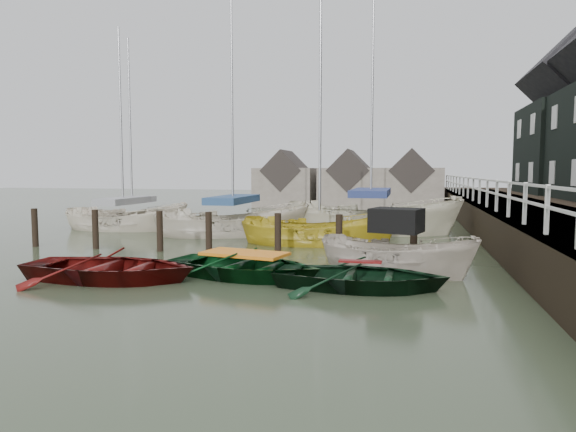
% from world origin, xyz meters
% --- Properties ---
extents(ground, '(120.00, 120.00, 0.00)m').
position_xyz_m(ground, '(0.00, 0.00, 0.00)').
color(ground, '#2B3220').
rests_on(ground, ground).
extents(pier, '(3.04, 32.00, 2.70)m').
position_xyz_m(pier, '(9.48, 10.00, 0.71)').
color(pier, black).
rests_on(pier, ground).
extents(mooring_pilings, '(13.72, 0.22, 1.80)m').
position_xyz_m(mooring_pilings, '(-1.11, 3.00, 0.50)').
color(mooring_pilings, black).
rests_on(mooring_pilings, ground).
extents(far_sheds, '(14.00, 4.08, 4.39)m').
position_xyz_m(far_sheds, '(0.83, 26.00, 1.86)').
color(far_sheds, '#665B51').
rests_on(far_sheds, ground).
extents(rowboat_red, '(4.55, 3.30, 0.92)m').
position_xyz_m(rowboat_red, '(-2.00, -1.60, 0.00)').
color(rowboat_red, '#4F0D0B').
rests_on(rowboat_red, ground).
extents(rowboat_green, '(4.75, 3.82, 0.87)m').
position_xyz_m(rowboat_green, '(1.20, -0.49, 0.00)').
color(rowboat_green, black).
rests_on(rowboat_green, ground).
extents(rowboat_dkgreen, '(4.13, 2.99, 0.84)m').
position_xyz_m(rowboat_dkgreen, '(4.24, -1.08, 0.00)').
color(rowboat_dkgreen, black).
rests_on(rowboat_dkgreen, ground).
extents(motorboat, '(4.64, 2.80, 2.60)m').
position_xyz_m(motorboat, '(5.02, 0.87, 0.09)').
color(motorboat, '#BBAFA0').
rests_on(motorboat, ground).
extents(sailboat_a, '(6.00, 2.49, 10.48)m').
position_xyz_m(sailboat_a, '(-7.76, 8.61, 0.06)').
color(sailboat_a, beige).
rests_on(sailboat_a, ground).
extents(sailboat_b, '(7.17, 4.93, 12.29)m').
position_xyz_m(sailboat_b, '(-2.03, 7.84, 0.06)').
color(sailboat_b, beige).
rests_on(sailboat_b, ground).
extents(sailboat_c, '(6.24, 2.97, 10.39)m').
position_xyz_m(sailboat_c, '(2.05, 6.07, 0.01)').
color(sailboat_c, gold).
rests_on(sailboat_c, ground).
extents(sailboat_d, '(8.08, 3.36, 12.55)m').
position_xyz_m(sailboat_d, '(3.68, 10.11, 0.06)').
color(sailboat_d, beige).
rests_on(sailboat_d, ground).
extents(sailboat_e, '(5.93, 3.64, 10.37)m').
position_xyz_m(sailboat_e, '(-8.27, 10.30, 0.07)').
color(sailboat_e, beige).
rests_on(sailboat_e, ground).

